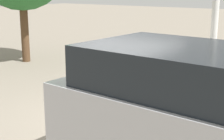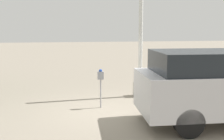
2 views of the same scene
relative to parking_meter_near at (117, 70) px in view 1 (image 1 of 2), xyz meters
The scene contains 3 objects.
ground_plane 1.08m from the parking_meter_near, 72.19° to the right, with size 80.00×80.00×0.00m, color gray.
parking_meter_near is the anchor object (origin of this frame).
lamp_post 2.27m from the parking_meter_near, 38.06° to the left, with size 0.44×0.44×5.52m.
Camera 1 is at (4.18, -5.63, 2.76)m, focal length 55.00 mm.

